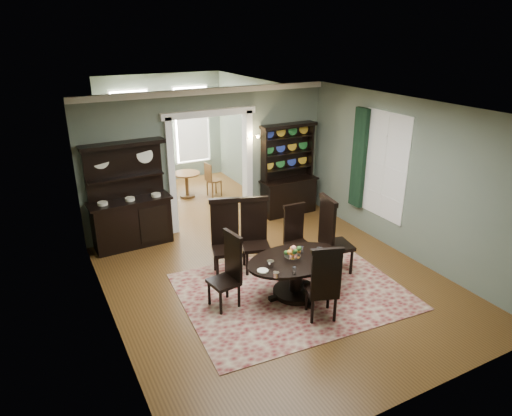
% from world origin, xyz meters
% --- Properties ---
extents(room, '(5.51, 6.01, 3.01)m').
position_xyz_m(room, '(0.00, 0.04, 1.58)').
color(room, brown).
rests_on(room, ground).
extents(parlor, '(3.51, 3.50, 3.01)m').
position_xyz_m(parlor, '(0.00, 5.53, 1.52)').
color(parlor, brown).
rests_on(parlor, ground).
extents(doorway_trim, '(2.08, 0.25, 2.57)m').
position_xyz_m(doorway_trim, '(0.00, 3.00, 1.62)').
color(doorway_trim, white).
rests_on(doorway_trim, floor).
extents(right_window, '(0.15, 1.47, 2.12)m').
position_xyz_m(right_window, '(2.69, 0.93, 1.60)').
color(right_window, white).
rests_on(right_window, wall_right).
extents(wall_sconce, '(0.27, 0.21, 0.21)m').
position_xyz_m(wall_sconce, '(0.95, 2.85, 1.89)').
color(wall_sconce, '#D08237').
rests_on(wall_sconce, back_wall_right).
extents(rug, '(3.77, 3.02, 0.01)m').
position_xyz_m(rug, '(0.07, -0.30, 0.01)').
color(rug, maroon).
rests_on(rug, floor).
extents(dining_table, '(1.71, 1.59, 0.67)m').
position_xyz_m(dining_table, '(0.08, -0.40, 0.47)').
color(dining_table, black).
rests_on(dining_table, rug).
extents(centerpiece, '(1.34, 0.86, 0.22)m').
position_xyz_m(centerpiece, '(0.02, -0.36, 0.73)').
color(centerpiece, silver).
rests_on(centerpiece, dining_table).
extents(chair_far_left, '(0.63, 0.62, 1.39)m').
position_xyz_m(chair_far_left, '(-0.63, 0.83, 0.73)').
color(chair_far_left, black).
rests_on(chair_far_left, rug).
extents(chair_far_mid, '(0.62, 0.60, 1.35)m').
position_xyz_m(chair_far_mid, '(-0.08, 0.76, 0.71)').
color(chair_far_mid, black).
rests_on(chair_far_mid, rug).
extents(chair_far_right, '(0.45, 0.42, 1.16)m').
position_xyz_m(chair_far_right, '(0.67, 0.56, 0.61)').
color(chair_far_right, black).
rests_on(chair_far_right, rug).
extents(chair_end_left, '(0.50, 0.52, 1.23)m').
position_xyz_m(chair_end_left, '(-1.01, -0.14, 0.65)').
color(chair_end_left, black).
rests_on(chair_end_left, rug).
extents(chair_end_right, '(0.59, 0.61, 1.45)m').
position_xyz_m(chair_end_right, '(1.03, -0.05, 0.76)').
color(chair_end_right, black).
rests_on(chair_end_right, rug).
extents(chair_near, '(0.59, 0.57, 1.26)m').
position_xyz_m(chair_near, '(0.05, -1.19, 0.66)').
color(chair_near, black).
rests_on(chair_near, rug).
extents(sideboard, '(1.63, 0.63, 2.12)m').
position_xyz_m(sideboard, '(-1.85, 2.75, 0.74)').
color(sideboard, black).
rests_on(sideboard, floor).
extents(welsh_dresser, '(1.37, 0.51, 2.13)m').
position_xyz_m(welsh_dresser, '(1.85, 2.77, 0.77)').
color(welsh_dresser, black).
rests_on(welsh_dresser, floor).
extents(parlor_table, '(0.71, 0.71, 0.65)m').
position_xyz_m(parlor_table, '(0.09, 4.91, 0.43)').
color(parlor_table, brown).
rests_on(parlor_table, parlor_floor).
extents(parlor_chair_left, '(0.38, 0.37, 0.85)m').
position_xyz_m(parlor_chair_left, '(-0.65, 4.89, 0.46)').
color(parlor_chair_left, brown).
rests_on(parlor_chair_left, parlor_floor).
extents(parlor_chair_right, '(0.40, 0.39, 0.90)m').
position_xyz_m(parlor_chair_right, '(0.68, 4.64, 0.48)').
color(parlor_chair_right, brown).
rests_on(parlor_chair_right, parlor_floor).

